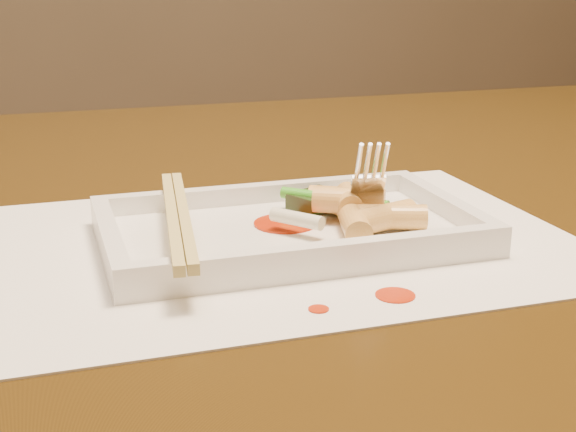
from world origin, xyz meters
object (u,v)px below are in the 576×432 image
object	(u,v)px
plate_base	(288,235)
chopstick_a	(172,216)
table	(232,297)
placemat	(288,241)
fork	(372,116)

from	to	relation	value
plate_base	chopstick_a	size ratio (longest dim) A/B	1.26
table	chopstick_a	world-z (taller)	chopstick_a
table	placemat	bearing A→B (deg)	-87.14
plate_base	fork	xyz separation A→B (m)	(0.07, 0.02, 0.08)
placemat	plate_base	size ratio (longest dim) A/B	1.54
placemat	plate_base	world-z (taller)	plate_base
table	placemat	size ratio (longest dim) A/B	3.50
placemat	chopstick_a	world-z (taller)	chopstick_a
placemat	chopstick_a	bearing A→B (deg)	180.00
placemat	fork	distance (m)	0.11
table	chopstick_a	xyz separation A→B (m)	(-0.07, -0.15, 0.13)
chopstick_a	fork	size ratio (longest dim) A/B	1.48
table	fork	bearing A→B (deg)	-59.06
table	plate_base	world-z (taller)	plate_base
chopstick_a	fork	world-z (taller)	fork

